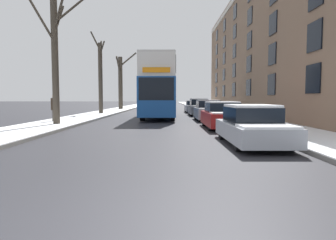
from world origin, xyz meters
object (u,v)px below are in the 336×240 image
(bare_tree_left_1, at_px, (101,76))
(parked_car_1, at_px, (223,116))
(parked_car_0, at_px, (253,126))
(bare_tree_left_2, at_px, (121,81))
(parked_car_2, at_px, (209,111))
(parked_car_3, at_px, (200,108))
(bare_tree_left_0, at_px, (56,48))
(double_decker_bus, at_px, (160,86))
(oncoming_van, at_px, (154,101))
(parked_car_4, at_px, (194,107))
(pedestrian_left_sidewalk, at_px, (55,108))

(bare_tree_left_1, bearing_deg, parked_car_1, -54.36)
(bare_tree_left_1, bearing_deg, parked_car_0, -63.35)
(parked_car_0, bearing_deg, parked_car_1, 90.00)
(bare_tree_left_2, distance_m, parked_car_2, 21.34)
(parked_car_3, bearing_deg, bare_tree_left_0, -130.03)
(double_decker_bus, xyz_separation_m, oncoming_van, (-1.35, 18.88, -1.42))
(bare_tree_left_2, xyz_separation_m, parked_car_1, (9.12, -24.57, -3.17))
(parked_car_2, relative_size, parked_car_4, 0.89)
(parked_car_3, distance_m, oncoming_van, 16.51)
(double_decker_bus, bearing_deg, parked_car_0, -75.81)
(parked_car_2, distance_m, oncoming_van, 22.43)
(bare_tree_left_2, bearing_deg, double_decker_bus, -70.81)
(double_decker_bus, distance_m, parked_car_4, 9.93)
(parked_car_2, xyz_separation_m, oncoming_van, (-4.90, 21.88, 0.49))
(double_decker_bus, height_order, pedestrian_left_sidewalk, double_decker_bus)
(bare_tree_left_0, distance_m, bare_tree_left_2, 23.58)
(parked_car_0, distance_m, pedestrian_left_sidewalk, 12.91)
(pedestrian_left_sidewalk, bearing_deg, oncoming_van, 177.42)
(bare_tree_left_0, relative_size, bare_tree_left_1, 1.03)
(parked_car_4, xyz_separation_m, oncoming_van, (-4.90, 9.81, 0.54))
(bare_tree_left_0, bearing_deg, parked_car_4, 61.66)
(bare_tree_left_1, distance_m, parked_car_1, 16.01)
(parked_car_0, distance_m, parked_car_3, 17.14)
(bare_tree_left_2, relative_size, oncoming_van, 1.37)
(bare_tree_left_0, xyz_separation_m, parked_car_0, (8.96, -6.47, -3.68))
(bare_tree_left_1, distance_m, parked_car_3, 9.69)
(parked_car_3, xyz_separation_m, pedestrian_left_sidewalk, (-9.81, -8.76, 0.28))
(pedestrian_left_sidewalk, bearing_deg, parked_car_2, 113.83)
(parked_car_4, height_order, oncoming_van, oncoming_van)
(parked_car_0, bearing_deg, parked_car_2, 90.00)
(parked_car_3, distance_m, pedestrian_left_sidewalk, 13.16)
(parked_car_1, bearing_deg, oncoming_van, 100.13)
(double_decker_bus, height_order, parked_car_4, double_decker_bus)
(parked_car_0, height_order, oncoming_van, oncoming_van)
(bare_tree_left_1, bearing_deg, bare_tree_left_2, 89.79)
(bare_tree_left_2, distance_m, parked_car_3, 16.12)
(bare_tree_left_2, xyz_separation_m, double_decker_bus, (5.58, -16.03, -1.24))
(pedestrian_left_sidewalk, bearing_deg, bare_tree_left_2, -173.07)
(double_decker_bus, relative_size, parked_car_4, 2.37)
(bare_tree_left_1, height_order, parked_car_0, bare_tree_left_1)
(double_decker_bus, bearing_deg, bare_tree_left_1, 142.90)
(parked_car_0, bearing_deg, double_decker_bus, 104.19)
(bare_tree_left_0, xyz_separation_m, pedestrian_left_sidewalk, (-0.85, 1.90, -3.31))
(double_decker_bus, xyz_separation_m, pedestrian_left_sidewalk, (-6.27, -5.64, -1.59))
(parked_car_4, height_order, pedestrian_left_sidewalk, pedestrian_left_sidewalk)
(parked_car_0, height_order, parked_car_2, parked_car_2)
(bare_tree_left_0, height_order, parked_car_1, bare_tree_left_0)
(parked_car_2, distance_m, parked_car_4, 12.07)
(bare_tree_left_2, bearing_deg, bare_tree_left_1, -90.21)
(parked_car_1, bearing_deg, double_decker_bus, 112.56)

